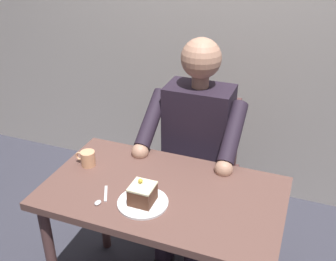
{
  "coord_description": "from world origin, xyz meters",
  "views": [
    {
      "loc": [
        -0.54,
        1.33,
        1.8
      ],
      "look_at": [
        0.01,
        -0.1,
        0.98
      ],
      "focal_mm": 42.26,
      "sensor_mm": 36.0,
      "label": 1
    }
  ],
  "objects_px": {
    "dessert_spoon": "(102,198)",
    "coffee_cup": "(88,158)",
    "cake_slice": "(142,194)",
    "chair": "(201,163)",
    "dining_table": "(163,207)",
    "seated_person": "(194,151)"
  },
  "relations": [
    {
      "from": "chair",
      "to": "seated_person",
      "type": "xyz_separation_m",
      "value": [
        0.0,
        0.17,
        0.18
      ]
    },
    {
      "from": "dining_table",
      "to": "seated_person",
      "type": "distance_m",
      "value": 0.47
    },
    {
      "from": "cake_slice",
      "to": "dessert_spoon",
      "type": "xyz_separation_m",
      "value": [
        0.18,
        0.04,
        -0.05
      ]
    },
    {
      "from": "dining_table",
      "to": "seated_person",
      "type": "relative_size",
      "value": 0.84
    },
    {
      "from": "dining_table",
      "to": "chair",
      "type": "bearing_deg",
      "value": -90.0
    },
    {
      "from": "chair",
      "to": "coffee_cup",
      "type": "xyz_separation_m",
      "value": [
        0.42,
        0.58,
        0.28
      ]
    },
    {
      "from": "cake_slice",
      "to": "coffee_cup",
      "type": "bearing_deg",
      "value": -25.32
    },
    {
      "from": "cake_slice",
      "to": "chair",
      "type": "bearing_deg",
      "value": -93.33
    },
    {
      "from": "coffee_cup",
      "to": "chair",
      "type": "bearing_deg",
      "value": -126.03
    },
    {
      "from": "coffee_cup",
      "to": "dining_table",
      "type": "bearing_deg",
      "value": 172.25
    },
    {
      "from": "chair",
      "to": "cake_slice",
      "type": "bearing_deg",
      "value": 86.67
    },
    {
      "from": "dessert_spoon",
      "to": "coffee_cup",
      "type": "bearing_deg",
      "value": -47.65
    },
    {
      "from": "dining_table",
      "to": "dessert_spoon",
      "type": "distance_m",
      "value": 0.29
    },
    {
      "from": "chair",
      "to": "seated_person",
      "type": "bearing_deg",
      "value": 90.0
    },
    {
      "from": "cake_slice",
      "to": "dessert_spoon",
      "type": "relative_size",
      "value": 0.74
    },
    {
      "from": "coffee_cup",
      "to": "dessert_spoon",
      "type": "relative_size",
      "value": 0.76
    },
    {
      "from": "dessert_spoon",
      "to": "cake_slice",
      "type": "bearing_deg",
      "value": -168.44
    },
    {
      "from": "chair",
      "to": "cake_slice",
      "type": "xyz_separation_m",
      "value": [
        0.04,
        0.75,
        0.29
      ]
    },
    {
      "from": "dining_table",
      "to": "dessert_spoon",
      "type": "relative_size",
      "value": 7.7
    },
    {
      "from": "seated_person",
      "to": "chair",
      "type": "bearing_deg",
      "value": -90.0
    },
    {
      "from": "dining_table",
      "to": "coffee_cup",
      "type": "height_order",
      "value": "coffee_cup"
    },
    {
      "from": "dining_table",
      "to": "chair",
      "type": "xyz_separation_m",
      "value": [
        0.0,
        -0.63,
        -0.14
      ]
    }
  ]
}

